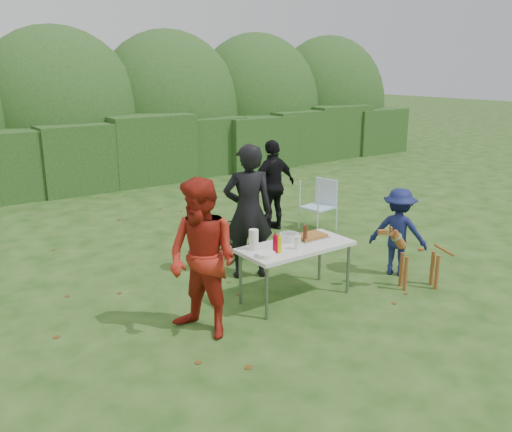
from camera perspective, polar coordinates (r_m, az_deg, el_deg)
ground at (r=7.30m, az=3.26°, el=-8.47°), size 80.00×80.00×0.00m
hedge_row at (r=13.98m, az=-17.83°, el=6.16°), size 22.00×1.40×1.70m
shrub_backdrop at (r=15.41m, az=-19.97°, el=9.62°), size 20.00×2.60×3.20m
folding_table at (r=7.01m, az=4.22°, el=-3.46°), size 1.50×0.70×0.74m
person_cook at (r=7.65m, az=-0.83°, el=0.44°), size 0.83×0.71×1.94m
person_red_jacket at (r=6.03m, az=-5.66°, el=-4.54°), size 0.94×1.06×1.81m
person_black_puffy at (r=9.92m, az=1.80°, el=3.21°), size 1.01×0.46×1.68m
child at (r=8.10m, az=14.74°, el=-1.63°), size 0.84×0.96×1.28m
dog at (r=7.74m, az=16.89°, el=-4.32°), size 0.95×0.75×0.84m
camping_chair at (r=8.56m, az=-2.24°, el=-1.71°), size 0.55×0.55×0.85m
lawn_chair at (r=10.10m, az=6.56°, el=1.17°), size 0.65×0.65×0.94m
food_tray at (r=7.27m, az=5.75°, el=-2.28°), size 0.45×0.30×0.02m
focaccia_bread at (r=7.26m, az=5.75°, el=-2.07°), size 0.40×0.26×0.04m
mustard_bottle at (r=6.67m, az=2.48°, el=-3.06°), size 0.06×0.06×0.20m
ketchup_bottle at (r=6.67m, az=2.03°, el=-2.97°), size 0.06×0.06×0.22m
beer_bottle at (r=7.06m, az=5.20°, el=-1.88°), size 0.06×0.06×0.24m
paper_towel_roll at (r=6.77m, az=-0.25°, el=-2.49°), size 0.12×0.12×0.26m
cup_stack at (r=6.81m, az=4.40°, el=-2.79°), size 0.08×0.08×0.18m
pasta_bowl at (r=7.13m, az=3.55°, el=-2.25°), size 0.26×0.26×0.10m
plate_stack at (r=6.56m, az=1.01°, el=-4.07°), size 0.24×0.24×0.05m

